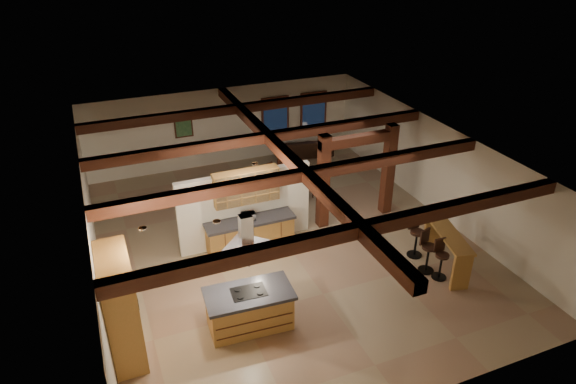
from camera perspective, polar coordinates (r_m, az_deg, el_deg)
name	(u,v)px	position (r m, az deg, el deg)	size (l,w,h in m)	color
ground	(285,243)	(14.76, -0.31, -5.64)	(12.00, 12.00, 0.00)	tan
room_walls	(285,187)	(13.85, -0.32, 0.51)	(12.00, 12.00, 12.00)	silver
ceiling_beams	(285,154)	(13.43, -0.34, 4.22)	(10.00, 12.00, 0.28)	#3B180E
timber_posts	(357,166)	(15.27, 7.70, 2.89)	(2.50, 0.30, 2.90)	#3B180E
partition_wall	(245,208)	(14.30, -4.79, -1.76)	(3.80, 0.18, 2.20)	silver
pantry_cabinet	(121,307)	(11.22, -18.08, -12.06)	(0.67, 1.60, 2.40)	#AB7237
back_counter	(250,234)	(14.30, -4.20, -4.66)	(2.50, 0.66, 0.94)	#AB7237
upper_display_cabinet	(246,187)	(13.78, -4.67, 0.58)	(1.80, 0.36, 0.95)	#AB7237
range_hood	(247,261)	(10.98, -4.55, -7.65)	(1.10, 1.10, 1.40)	silver
back_windows	(295,116)	(19.99, 0.74, 8.45)	(2.70, 0.07, 1.70)	#3B180E
framed_art	(183,126)	(18.76, -11.54, 7.20)	(0.65, 0.05, 0.85)	#3B180E
recessed_cans	(209,201)	(11.04, -8.78, -1.04)	(3.16, 2.46, 0.03)	silver
kitchen_island	(249,309)	(11.78, -4.31, -12.80)	(2.00, 1.15, 0.97)	#AB7237
dining_table	(278,189)	(16.90, -1.11, 0.30)	(1.86, 1.04, 0.65)	#3D200F
sofa	(304,147)	(20.13, 1.80, 4.99)	(2.21, 0.86, 0.64)	black
microwave	(248,216)	(13.99, -4.44, -2.72)	(0.38, 0.26, 0.21)	silver
bar_counter	(447,244)	(14.00, 17.25, -5.55)	(1.00, 2.12, 1.08)	#AB7237
side_table	(324,151)	(19.98, 4.01, 4.51)	(0.40, 0.40, 0.50)	#3B180E
table_lamp	(324,140)	(19.80, 4.05, 5.76)	(0.26, 0.26, 0.31)	black
bar_stool_a	(427,251)	(13.82, 15.19, -6.35)	(0.43, 0.45, 1.18)	black
bar_stool_b	(441,259)	(13.69, 16.60, -7.14)	(0.38, 0.38, 1.10)	black
bar_stool_c	(416,236)	(14.35, 14.00, -4.77)	(0.42, 0.42, 1.19)	black
dining_chairs	(278,183)	(16.79, -1.12, 1.04)	(2.27, 2.27, 1.13)	#3B180E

